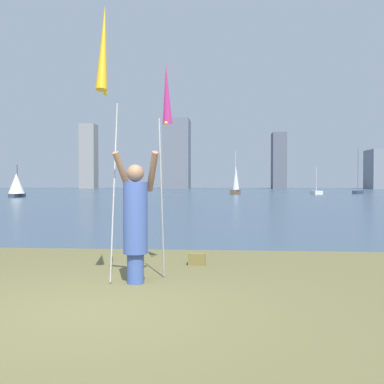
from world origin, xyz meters
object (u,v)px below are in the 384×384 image
object	(u,v)px
sailboat_6	(236,181)
person	(136,218)
sailboat_4	(358,191)
sailboat_2	(16,185)
bag	(197,259)
kite_flag_left	(104,54)
kite_flag_right	(166,100)
sailboat_5	(316,192)

from	to	relation	value
sailboat_6	person	bearing A→B (deg)	-93.05
sailboat_4	sailboat_2	bearing A→B (deg)	-157.66
person	sailboat_4	world-z (taller)	sailboat_4
bag	kite_flag_left	bearing A→B (deg)	-121.76
kite_flag_right	bag	bearing A→B (deg)	61.07
kite_flag_left	sailboat_4	xyz separation A→B (m)	(18.89, 53.07, -2.98)
sailboat_2	sailboat_4	xyz separation A→B (m)	(38.24, 15.72, -0.93)
person	kite_flag_left	size ratio (longest dim) A/B	0.49
kite_flag_left	sailboat_2	xyz separation A→B (m)	(-19.35, 37.36, -2.05)
sailboat_2	sailboat_5	world-z (taller)	sailboat_5
kite_flag_right	sailboat_6	world-z (taller)	sailboat_6
kite_flag_right	sailboat_5	size ratio (longest dim) A/B	1.01
kite_flag_left	sailboat_4	distance (m)	56.41
kite_flag_left	bag	distance (m)	3.92
kite_flag_right	bag	world-z (taller)	kite_flag_right
sailboat_2	sailboat_6	xyz separation A→B (m)	(22.39, 13.21, 0.48)
bag	sailboat_6	world-z (taller)	sailboat_6
sailboat_5	kite_flag_right	bearing A→B (deg)	-104.01
person	kite_flag_right	size ratio (longest dim) A/B	0.58
sailboat_2	sailboat_6	bearing A→B (deg)	30.55
person	bag	bearing A→B (deg)	71.08
kite_flag_left	sailboat_4	size ratio (longest dim) A/B	0.68
kite_flag_right	sailboat_4	bearing A→B (deg)	70.75
kite_flag_right	person	bearing A→B (deg)	-116.61
kite_flag_right	sailboat_4	distance (m)	55.10
sailboat_5	sailboat_6	xyz separation A→B (m)	(-10.06, -0.10, 1.49)
kite_flag_left	sailboat_4	bearing A→B (deg)	70.41
kite_flag_left	sailboat_4	world-z (taller)	sailboat_4
kite_flag_left	kite_flag_right	size ratio (longest dim) A/B	1.17
sailboat_6	sailboat_4	bearing A→B (deg)	8.98
kite_flag_left	sailboat_5	bearing A→B (deg)	75.50
person	kite_flag_left	world-z (taller)	kite_flag_left
sailboat_5	sailboat_2	bearing A→B (deg)	-157.69
kite_flag_left	sailboat_5	world-z (taller)	kite_flag_left
kite_flag_left	sailboat_6	world-z (taller)	sailboat_6
kite_flag_left	sailboat_2	world-z (taller)	kite_flag_left
kite_flag_right	sailboat_4	xyz separation A→B (m)	(18.15, 51.97, -2.54)
kite_flag_right	sailboat_4	world-z (taller)	sailboat_4
kite_flag_right	sailboat_6	bearing A→B (deg)	87.33
sailboat_2	sailboat_5	size ratio (longest dim) A/B	0.97
person	kite_flag_right	distance (m)	2.07
sailboat_5	sailboat_6	distance (m)	10.17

